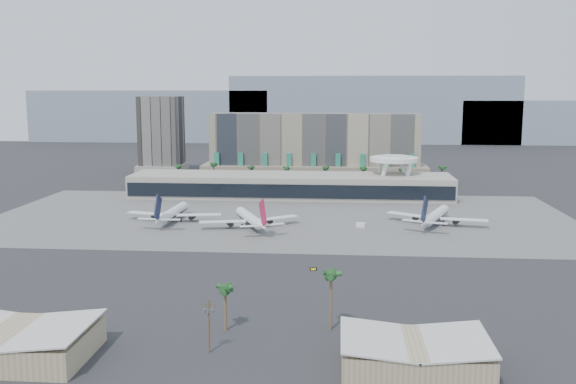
# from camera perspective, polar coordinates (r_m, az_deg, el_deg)

# --- Properties ---
(ground) EXTENTS (900.00, 900.00, 0.00)m
(ground) POSITION_cam_1_polar(r_m,az_deg,el_deg) (236.27, -1.83, -4.86)
(ground) COLOR #232326
(ground) RESTS_ON ground
(apron_pad) EXTENTS (260.00, 130.00, 0.06)m
(apron_pad) POSITION_cam_1_polar(r_m,az_deg,el_deg) (289.64, -0.61, -2.22)
(apron_pad) COLOR #5B5B59
(apron_pad) RESTS_ON ground
(mountain_ridge) EXTENTS (680.00, 60.00, 70.00)m
(mountain_ridge) POSITION_cam_1_polar(r_m,az_deg,el_deg) (698.23, 4.83, 6.92)
(mountain_ridge) COLOR gray
(mountain_ridge) RESTS_ON ground
(hotel) EXTENTS (140.00, 30.00, 42.00)m
(hotel) POSITION_cam_1_polar(r_m,az_deg,el_deg) (404.47, 2.35, 3.44)
(hotel) COLOR tan
(hotel) RESTS_ON ground
(office_tower) EXTENTS (30.00, 30.00, 52.00)m
(office_tower) POSITION_cam_1_polar(r_m,az_deg,el_deg) (445.84, -11.16, 4.60)
(office_tower) COLOR black
(office_tower) RESTS_ON ground
(terminal) EXTENTS (170.00, 32.50, 14.50)m
(terminal) POSITION_cam_1_polar(r_m,az_deg,el_deg) (342.34, 0.23, 0.66)
(terminal) COLOR #ABA496
(terminal) RESTS_ON ground
(saucer_structure) EXTENTS (26.00, 26.00, 21.89)m
(saucer_structure) POSITION_cam_1_polar(r_m,az_deg,el_deg) (347.10, 9.41, 2.64)
(saucer_structure) COLOR white
(saucer_structure) RESTS_ON ground
(palm_row) EXTENTS (157.80, 2.80, 13.10)m
(palm_row) POSITION_cam_1_polar(r_m,az_deg,el_deg) (376.12, 1.71, 2.04)
(palm_row) COLOR brown
(palm_row) RESTS_ON ground
(hangar_left) EXTENTS (36.65, 22.60, 7.55)m
(hangar_left) POSITION_cam_1_polar(r_m,az_deg,el_deg) (154.25, -23.72, -12.19)
(hangar_left) COLOR #9B8B67
(hangar_left) RESTS_ON ground
(hangar_right) EXTENTS (30.55, 20.60, 6.89)m
(hangar_right) POSITION_cam_1_polar(r_m,az_deg,el_deg) (139.74, 11.14, -13.92)
(hangar_right) COLOR #9B8B67
(hangar_right) RESTS_ON ground
(utility_pole) EXTENTS (3.20, 0.85, 12.00)m
(utility_pole) POSITION_cam_1_polar(r_m,az_deg,el_deg) (143.66, -7.07, -11.36)
(utility_pole) COLOR #4C3826
(utility_pole) RESTS_ON ground
(airliner_left) EXTENTS (42.56, 43.89, 15.14)m
(airliner_left) POSITION_cam_1_polar(r_m,az_deg,el_deg) (283.37, -10.23, -1.84)
(airliner_left) COLOR white
(airliner_left) RESTS_ON ground
(airliner_centre) EXTENTS (40.32, 41.54, 15.27)m
(airliner_centre) POSITION_cam_1_polar(r_m,az_deg,el_deg) (267.20, -3.36, -2.37)
(airliner_centre) COLOR white
(airliner_centre) RESTS_ON ground
(airliner_right) EXTENTS (41.22, 42.52, 15.48)m
(airliner_right) POSITION_cam_1_polar(r_m,az_deg,el_deg) (279.15, 12.96, -2.08)
(airliner_right) COLOR white
(airliner_right) RESTS_ON ground
(service_vehicle_a) EXTENTS (4.88, 2.87, 2.25)m
(service_vehicle_a) POSITION_cam_1_polar(r_m,az_deg,el_deg) (272.09, -4.27, -2.76)
(service_vehicle_a) COLOR silver
(service_vehicle_a) RESTS_ON ground
(service_vehicle_b) EXTENTS (4.31, 3.35, 1.95)m
(service_vehicle_b) POSITION_cam_1_polar(r_m,az_deg,el_deg) (269.61, 6.50, -2.94)
(service_vehicle_b) COLOR silver
(service_vehicle_b) RESTS_ON ground
(taxiway_sign) EXTENTS (2.28, 1.05, 1.05)m
(taxiway_sign) POSITION_cam_1_polar(r_m,az_deg,el_deg) (205.71, 2.27, -6.86)
(taxiway_sign) COLOR black
(taxiway_sign) RESTS_ON ground
(near_palm_a) EXTENTS (6.00, 6.00, 11.57)m
(near_palm_a) POSITION_cam_1_polar(r_m,az_deg,el_deg) (155.15, -5.60, -9.13)
(near_palm_a) COLOR brown
(near_palm_a) RESTS_ON ground
(near_palm_b) EXTENTS (6.00, 6.00, 14.99)m
(near_palm_b) POSITION_cam_1_polar(r_m,az_deg,el_deg) (154.21, 3.86, -7.91)
(near_palm_b) COLOR brown
(near_palm_b) RESTS_ON ground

